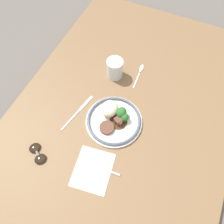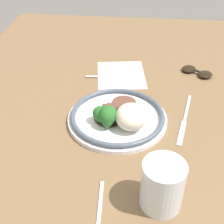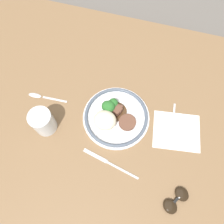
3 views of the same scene
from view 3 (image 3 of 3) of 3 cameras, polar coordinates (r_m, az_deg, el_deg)
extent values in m
plane|color=#5B5651|center=(0.85, -0.67, -1.04)|extent=(8.00, 8.00, 0.00)
cube|color=brown|center=(0.82, -0.69, -0.42)|extent=(1.47, 0.93, 0.05)
cube|color=white|center=(0.81, 16.48, -4.80)|extent=(0.18, 0.16, 0.00)
cylinder|color=white|center=(0.79, 1.09, -1.41)|extent=(0.24, 0.24, 0.01)
torus|color=#4C5666|center=(0.78, 1.10, -1.10)|extent=(0.23, 0.23, 0.01)
ellipsoid|color=beige|center=(0.75, -1.80, -2.21)|extent=(0.08, 0.07, 0.06)
cylinder|color=brown|center=(0.77, 4.02, -2.73)|extent=(0.06, 0.06, 0.01)
cylinder|color=#472D19|center=(0.79, 1.21, 0.21)|extent=(0.08, 0.08, 0.00)
cube|color=brown|center=(0.78, 1.62, 0.72)|extent=(0.03, 0.03, 0.03)
cube|color=brown|center=(0.78, 0.92, 0.45)|extent=(0.03, 0.03, 0.03)
cube|color=brown|center=(0.77, 1.28, 0.39)|extent=(0.04, 0.04, 0.03)
cube|color=brown|center=(0.78, 1.63, 0.42)|extent=(0.03, 0.03, 0.02)
cube|color=brown|center=(0.78, 0.98, 0.73)|extent=(0.03, 0.03, 0.02)
cylinder|color=#568442|center=(0.79, -0.69, 0.90)|extent=(0.01, 0.01, 0.01)
sphere|color=#286628|center=(0.76, -0.71, 1.60)|extent=(0.04, 0.04, 0.04)
cylinder|color=#568442|center=(0.79, 0.33, 1.78)|extent=(0.01, 0.01, 0.01)
sphere|color=#286628|center=(0.78, 0.33, 2.36)|extent=(0.04, 0.04, 0.04)
cylinder|color=#568442|center=(0.79, 0.01, 1.70)|extent=(0.01, 0.01, 0.01)
sphere|color=#286628|center=(0.78, 0.01, 2.19)|extent=(0.03, 0.03, 0.03)
cylinder|color=#568442|center=(0.79, -1.66, 1.01)|extent=(0.01, 0.01, 0.01)
sphere|color=#286628|center=(0.77, -1.69, 1.51)|extent=(0.03, 0.03, 0.03)
cylinder|color=#568442|center=(0.79, -1.23, 1.01)|extent=(0.01, 0.01, 0.02)
sphere|color=#286628|center=(0.77, -1.26, 1.69)|extent=(0.04, 0.04, 0.04)
cylinder|color=yellow|center=(0.78, -17.35, -2.73)|extent=(0.07, 0.07, 0.07)
cylinder|color=silver|center=(0.77, -17.59, -2.44)|extent=(0.08, 0.08, 0.10)
cube|color=silver|center=(0.82, 15.78, -1.10)|extent=(0.02, 0.10, 0.00)
cube|color=silver|center=(0.79, 15.27, -6.76)|extent=(0.02, 0.06, 0.00)
cube|color=silver|center=(0.74, 2.53, -14.84)|extent=(0.12, 0.03, 0.00)
cube|color=silver|center=(0.75, -4.54, -11.27)|extent=(0.09, 0.03, 0.00)
cube|color=silver|center=(0.85, -14.69, 3.18)|extent=(0.09, 0.01, 0.00)
ellipsoid|color=silver|center=(0.88, -19.48, 4.12)|extent=(0.05, 0.02, 0.01)
ellipsoid|color=black|center=(0.76, 17.74, -19.74)|extent=(0.06, 0.06, 0.01)
ellipsoid|color=black|center=(0.75, 14.93, -22.74)|extent=(0.06, 0.06, 0.01)
cube|color=black|center=(0.75, 16.40, -21.23)|extent=(0.02, 0.02, 0.00)
camera|label=1|loc=(0.55, 84.70, 40.46)|focal=35.00mm
camera|label=2|loc=(0.74, -54.75, 20.99)|focal=50.00mm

